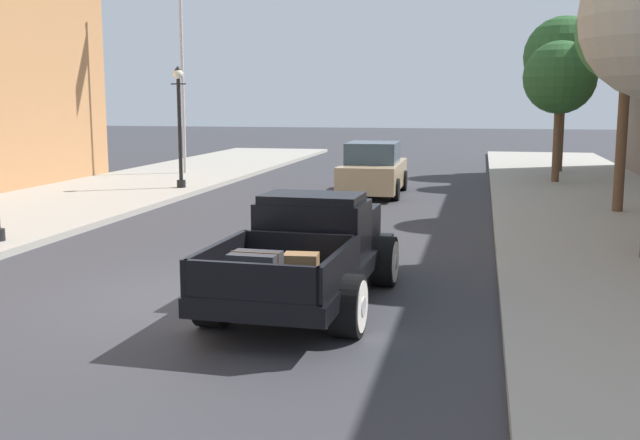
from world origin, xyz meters
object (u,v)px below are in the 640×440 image
at_px(car_background_tan, 373,170).
at_px(street_tree_third, 560,78).
at_px(street_lamp_far, 179,118).
at_px(street_tree_farthest, 564,57).
at_px(flagpole, 187,24).
at_px(street_tree_second, 628,33).
at_px(hotrod_truck_black, 311,250).

bearing_deg(car_background_tan, street_tree_third, 33.09).
bearing_deg(street_lamp_far, street_tree_farthest, 34.09).
height_order(street_lamp_far, street_tree_farthest, street_tree_farthest).
xyz_separation_m(street_lamp_far, street_tree_farthest, (12.44, 8.42, 2.20)).
bearing_deg(flagpole, street_tree_farthest, 14.87).
bearing_deg(street_tree_third, street_tree_second, -82.59).
distance_m(street_lamp_far, street_tree_second, 13.28).
height_order(hotrod_truck_black, car_background_tan, car_background_tan).
bearing_deg(street_tree_second, street_tree_farthest, 92.14).
bearing_deg(flagpole, street_tree_second, -26.72).
bearing_deg(street_tree_second, hotrod_truck_black, -121.63).
distance_m(hotrod_truck_black, car_background_tan, 12.66).
xyz_separation_m(flagpole, street_tree_farthest, (14.00, 3.72, -1.19)).
bearing_deg(street_tree_farthest, car_background_tan, -128.91).
xyz_separation_m(car_background_tan, street_tree_third, (5.80, 3.78, 2.90)).
xyz_separation_m(hotrod_truck_black, street_lamp_far, (-7.03, 12.01, 1.63)).
height_order(street_tree_second, street_tree_farthest, street_tree_farthest).
xyz_separation_m(car_background_tan, street_lamp_far, (-6.14, -0.62, 1.62)).
bearing_deg(hotrod_truck_black, street_lamp_far, 120.35).
height_order(flagpole, street_tree_second, flagpole).
height_order(car_background_tan, street_lamp_far, street_lamp_far).
relative_size(street_lamp_far, flagpole, 0.42).
bearing_deg(car_background_tan, flagpole, 152.09).
bearing_deg(street_tree_third, car_background_tan, -146.91).
xyz_separation_m(flagpole, street_tree_second, (14.41, -7.26, -1.21)).
relative_size(flagpole, street_tree_farthest, 1.53).
xyz_separation_m(flagpole, street_tree_third, (13.51, -0.30, -2.10)).
distance_m(hotrod_truck_black, street_tree_farthest, 21.48).
height_order(hotrod_truck_black, street_tree_second, street_tree_second).
xyz_separation_m(car_background_tan, street_tree_farthest, (6.30, 7.80, 3.82)).
relative_size(street_lamp_far, street_tree_second, 0.67).
distance_m(hotrod_truck_black, street_tree_third, 17.37).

